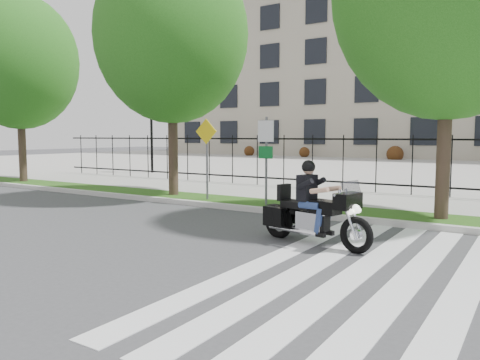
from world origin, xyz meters
The scene contains 14 objects.
ground centered at (0.00, 0.00, 0.00)m, with size 120.00×120.00×0.00m, color #3C3D3F.
curb centered at (0.00, 4.10, 0.07)m, with size 60.00×0.20×0.15m, color #B7B4AD.
grass_verge centered at (0.00, 4.95, 0.07)m, with size 60.00×1.50×0.15m, color #224B12.
sidewalk centered at (0.00, 7.45, 0.07)m, with size 60.00×3.50×0.15m, color #9E9A93.
plaza centered at (0.00, 25.00, 0.05)m, with size 80.00×34.00×0.10m, color #9E9A93.
crosswalk_stripes centered at (4.83, 0.00, 0.01)m, with size 5.70×8.00×0.01m, color silver, non-canonical shape.
iron_fence centered at (0.00, 9.20, 1.15)m, with size 30.00×0.06×2.00m, color black, non-canonical shape.
office_building centered at (0.00, 44.92, 9.97)m, with size 60.00×21.90×20.15m.
lamp_post_left centered at (-12.00, 12.00, 3.21)m, with size 1.06×0.70×4.25m.
street_tree_0 centered at (-12.91, 4.95, 5.24)m, with size 4.97×4.97×7.96m.
street_tree_1 centered at (-4.34, 4.95, 5.39)m, with size 5.01×5.01×8.14m.
sign_pole_regulatory centered at (-0.57, 4.58, 1.74)m, with size 0.50×0.09×2.50m.
sign_pole_warning centered at (-2.67, 4.58, 1.74)m, with size 0.78×0.09×2.49m.
motorcycle_rider centered at (2.33, 1.37, 0.66)m, with size 2.53×1.07×1.98m.
Camera 1 is at (6.00, -6.96, 2.12)m, focal length 35.00 mm.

